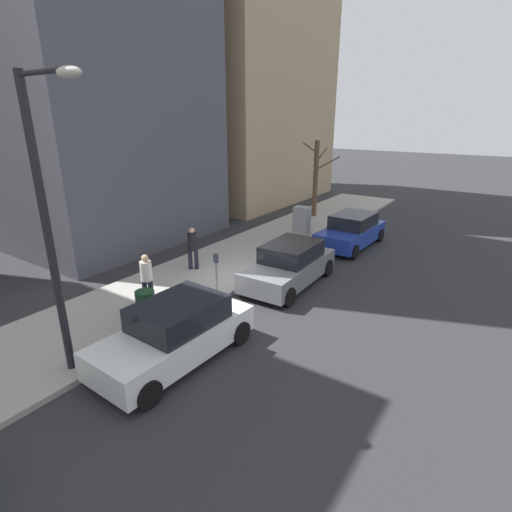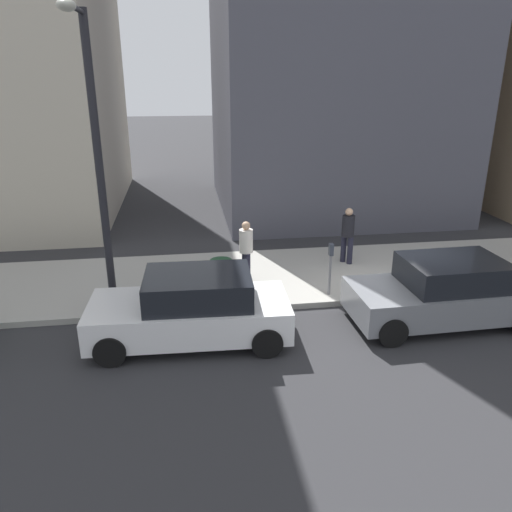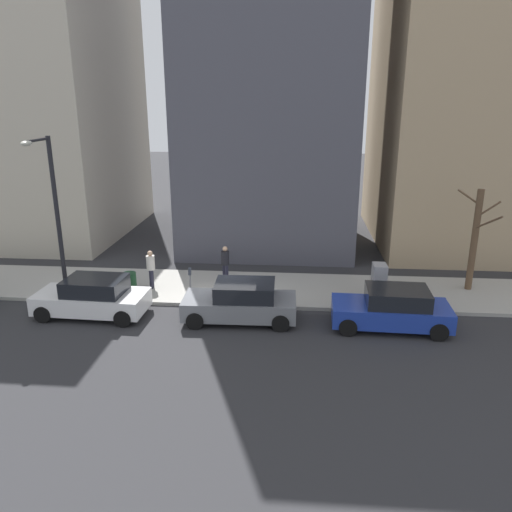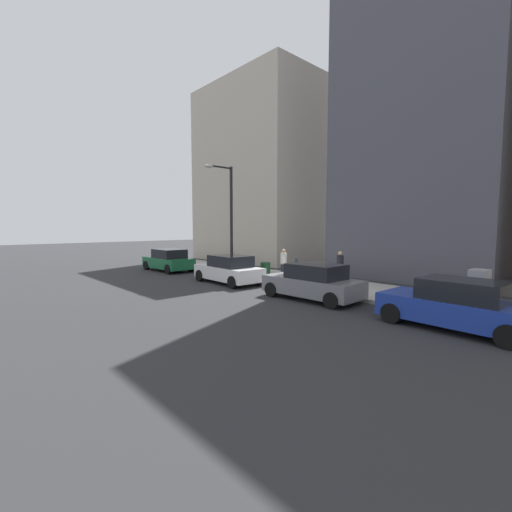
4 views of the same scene
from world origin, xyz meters
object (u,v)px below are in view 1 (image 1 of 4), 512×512
object	(u,v)px
parking_meter	(216,269)
trash_bin	(146,305)
office_tower_left	(225,46)
streetlamp	(50,210)
parked_car_white	(176,333)
bare_tree	(316,178)
pedestrian_near_meter	(193,246)
parked_car_grey	(289,265)
parked_car_blue	(351,231)
utility_box	(302,221)
pedestrian_midblock	(147,277)
office_block_center	(77,5)

from	to	relation	value
parking_meter	trash_bin	xyz separation A→B (m)	(0.45, 2.69, -0.38)
office_tower_left	streetlamp	bearing A→B (deg)	118.99
parked_car_white	bare_tree	size ratio (longest dim) A/B	0.98
pedestrian_near_meter	parked_car_white	bearing A→B (deg)	-86.08
parked_car_grey	parked_car_white	bearing A→B (deg)	88.89
parked_car_blue	pedestrian_near_meter	size ratio (longest dim) A/B	2.57
parked_car_blue	bare_tree	xyz separation A→B (m)	(3.85, -3.93, 1.67)
utility_box	office_tower_left	world-z (taller)	office_tower_left
parked_car_white	office_tower_left	bearing A→B (deg)	-53.39
parked_car_white	pedestrian_midblock	size ratio (longest dim) A/B	2.57
utility_box	office_block_center	xyz separation A→B (m)	(8.76, 5.06, 9.52)
parked_car_white	parking_meter	world-z (taller)	parked_car_white
pedestrian_near_meter	pedestrian_midblock	bearing A→B (deg)	-107.78
parked_car_grey	parked_car_blue	bearing A→B (deg)	-93.07
parking_meter	utility_box	distance (m)	7.72
bare_tree	pedestrian_midblock	bearing A→B (deg)	94.03
parked_car_white	streetlamp	world-z (taller)	streetlamp
office_block_center	streetlamp	bearing A→B (deg)	140.95
parked_car_grey	streetlamp	bearing A→B (deg)	78.47
parked_car_white	pedestrian_midblock	world-z (taller)	pedestrian_midblock
trash_bin	office_tower_left	bearing A→B (deg)	-58.94
pedestrian_midblock	parking_meter	bearing A→B (deg)	-129.84
parked_car_blue	pedestrian_near_meter	world-z (taller)	pedestrian_near_meter
parked_car_blue	parking_meter	bearing A→B (deg)	79.56
utility_box	pedestrian_midblock	xyz separation A→B (m)	(0.32, 9.63, 0.24)
pedestrian_near_meter	pedestrian_midblock	size ratio (longest dim) A/B	1.00
parked_car_grey	pedestrian_midblock	distance (m)	5.02
parked_car_white	bare_tree	world-z (taller)	bare_tree
utility_box	office_block_center	world-z (taller)	office_block_center
pedestrian_near_meter	office_block_center	size ratio (longest dim) A/B	0.08
parked_car_blue	office_block_center	xyz separation A→B (m)	(11.32, 5.16, 9.63)
parked_car_grey	streetlamp	distance (m)	8.36
parked_car_blue	pedestrian_midblock	xyz separation A→B (m)	(2.88, 9.74, 0.35)
streetlamp	pedestrian_midblock	bearing A→B (deg)	-68.24
office_tower_left	office_block_center	xyz separation A→B (m)	(-1.32, 12.09, 0.06)
streetlamp	pedestrian_near_meter	size ratio (longest dim) A/B	3.92
bare_tree	streetlamp	bearing A→B (deg)	97.70
parked_car_white	pedestrian_near_meter	distance (m)	5.89
office_tower_left	utility_box	bearing A→B (deg)	145.08
parked_car_blue	pedestrian_near_meter	distance (m)	7.67
trash_bin	office_tower_left	world-z (taller)	office_tower_left
parked_car_white	bare_tree	xyz separation A→B (m)	(3.69, -15.18, 1.67)
parked_car_blue	trash_bin	bearing A→B (deg)	80.30
parked_car_grey	utility_box	bearing A→B (deg)	-67.49
parking_meter	pedestrian_near_meter	xyz separation A→B (m)	(2.10, -1.14, 0.11)
office_tower_left	trash_bin	bearing A→B (deg)	121.06
parked_car_white	office_block_center	distance (m)	15.95
trash_bin	pedestrian_near_meter	size ratio (longest dim) A/B	0.54
parked_car_grey	parking_meter	bearing A→B (deg)	54.40
pedestrian_midblock	office_tower_left	distance (m)	21.40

